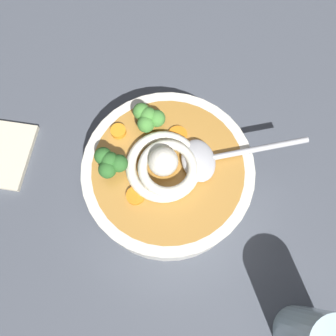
# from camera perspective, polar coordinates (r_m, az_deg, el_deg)

# --- Properties ---
(table_slab) EXTENTS (1.21, 1.21, 0.03)m
(table_slab) POSITION_cam_1_polar(r_m,az_deg,el_deg) (0.52, 0.27, 0.68)
(table_slab) COLOR #474C56
(table_slab) RESTS_ON ground
(soup_bowl) EXTENTS (0.23, 0.23, 0.06)m
(soup_bowl) POSITION_cam_1_polar(r_m,az_deg,el_deg) (0.47, 0.00, -1.23)
(soup_bowl) COLOR silver
(soup_bowl) RESTS_ON table_slab
(noodle_pile) EXTENTS (0.11, 0.11, 0.04)m
(noodle_pile) POSITION_cam_1_polar(r_m,az_deg,el_deg) (0.42, -0.58, 0.45)
(noodle_pile) COLOR silver
(noodle_pile) RESTS_ON soup_bowl
(soup_spoon) EXTENTS (0.17, 0.11, 0.02)m
(soup_spoon) POSITION_cam_1_polar(r_m,az_deg,el_deg) (0.44, 7.01, 1.67)
(soup_spoon) COLOR #B7B7BC
(soup_spoon) RESTS_ON soup_bowl
(broccoli_floret_beside_chili) EXTENTS (0.04, 0.04, 0.04)m
(broccoli_floret_beside_chili) POSITION_cam_1_polar(r_m,az_deg,el_deg) (0.42, -9.97, 0.95)
(broccoli_floret_beside_chili) COLOR #7A9E60
(broccoli_floret_beside_chili) RESTS_ON soup_bowl
(broccoli_floret_front) EXTENTS (0.05, 0.04, 0.04)m
(broccoli_floret_front) POSITION_cam_1_polar(r_m,az_deg,el_deg) (0.44, -3.45, 8.68)
(broccoli_floret_front) COLOR #7A9E60
(broccoli_floret_front) RESTS_ON soup_bowl
(carrot_slice_extra_a) EXTENTS (0.03, 0.03, 0.00)m
(carrot_slice_extra_a) POSITION_cam_1_polar(r_m,az_deg,el_deg) (0.45, 1.66, 5.73)
(carrot_slice_extra_a) COLOR orange
(carrot_slice_extra_a) RESTS_ON soup_bowl
(carrot_slice_beside_noodles) EXTENTS (0.02, 0.02, 0.01)m
(carrot_slice_beside_noodles) POSITION_cam_1_polar(r_m,az_deg,el_deg) (0.46, -8.55, 6.30)
(carrot_slice_beside_noodles) COLOR orange
(carrot_slice_beside_noodles) RESTS_ON soup_bowl
(carrot_slice_right) EXTENTS (0.02, 0.02, 0.01)m
(carrot_slice_right) POSITION_cam_1_polar(r_m,az_deg,el_deg) (0.43, -5.63, -4.76)
(carrot_slice_right) COLOR orange
(carrot_slice_right) RESTS_ON soup_bowl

